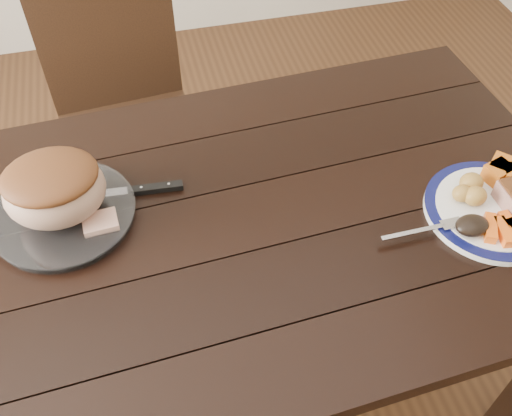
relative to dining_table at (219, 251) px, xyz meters
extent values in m
plane|color=#472B16|center=(0.00, 0.00, -0.66)|extent=(4.00, 4.00, 0.00)
cube|color=black|center=(0.00, 0.00, 0.07)|extent=(1.65, 0.99, 0.04)
cube|color=black|center=(0.70, 0.41, -0.30)|extent=(0.07, 0.07, 0.71)
cube|color=black|center=(-0.15, 0.65, -0.21)|extent=(0.46, 0.46, 0.04)
cube|color=black|center=(-0.17, 0.85, 0.04)|extent=(0.42, 0.08, 0.46)
cube|color=black|center=(0.01, 0.85, -0.44)|extent=(0.04, 0.04, 0.43)
cube|color=black|center=(0.04, 0.49, -0.44)|extent=(0.04, 0.04, 0.43)
cube|color=black|center=(-0.35, 0.81, -0.44)|extent=(0.04, 0.04, 0.43)
cube|color=black|center=(-0.32, 0.45, -0.44)|extent=(0.04, 0.04, 0.43)
cylinder|color=white|center=(0.57, -0.11, 0.10)|extent=(0.28, 0.28, 0.02)
torus|color=#0D1041|center=(0.57, -0.11, 0.11)|extent=(0.28, 0.28, 0.02)
cylinder|color=white|center=(-0.31, 0.10, 0.10)|extent=(0.29, 0.29, 0.02)
ellipsoid|color=gold|center=(0.54, -0.09, 0.13)|extent=(0.05, 0.04, 0.04)
ellipsoid|color=gold|center=(0.51, -0.08, 0.13)|extent=(0.04, 0.04, 0.04)
ellipsoid|color=gold|center=(0.55, -0.06, 0.13)|extent=(0.05, 0.05, 0.04)
cube|color=orange|center=(0.57, -0.18, 0.12)|extent=(0.02, 0.07, 0.02)
cube|color=orange|center=(0.55, -0.19, 0.12)|extent=(0.03, 0.07, 0.02)
cube|color=orange|center=(0.53, -0.17, 0.12)|extent=(0.05, 0.07, 0.02)
cube|color=orange|center=(0.62, -0.04, 0.13)|extent=(0.07, 0.06, 0.04)
cube|color=orange|center=(0.63, -0.03, 0.13)|extent=(0.07, 0.07, 0.04)
ellipsoid|color=black|center=(0.49, -0.16, 0.13)|extent=(0.07, 0.05, 0.03)
cube|color=silver|center=(0.38, -0.14, 0.11)|extent=(0.14, 0.01, 0.00)
cube|color=silver|center=(0.47, -0.13, 0.11)|extent=(0.05, 0.03, 0.00)
ellipsoid|color=tan|center=(-0.31, 0.10, 0.18)|extent=(0.20, 0.18, 0.13)
cube|color=tan|center=(-0.23, 0.04, 0.12)|extent=(0.07, 0.06, 0.02)
cube|color=silver|center=(-0.27, 0.14, 0.09)|extent=(0.20, 0.04, 0.00)
cube|color=black|center=(-0.11, 0.13, 0.10)|extent=(0.12, 0.03, 0.01)
camera|label=1|loc=(-0.11, -0.76, 1.01)|focal=40.00mm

